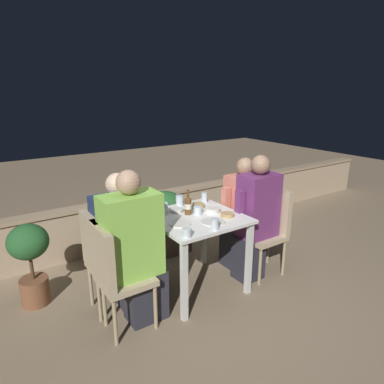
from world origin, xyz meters
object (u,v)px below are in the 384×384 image
at_px(person_green_blouse, 136,250).
at_px(chair_right_near, 268,223).
at_px(person_purple_stripe, 255,218).
at_px(potted_plant, 30,256).
at_px(person_coral_top, 241,212).
at_px(chair_right_far, 254,214).
at_px(chair_left_far, 103,256).
at_px(person_navy_jumper, 124,242).
at_px(chair_left_near, 113,269).
at_px(beer_bottle, 188,205).

bearing_deg(person_green_blouse, chair_right_near, 0.01).
xyz_separation_m(person_purple_stripe, potted_plant, (-1.99, 0.75, -0.18)).
distance_m(chair_right_near, person_coral_top, 0.32).
xyz_separation_m(chair_right_near, chair_right_far, (0.07, 0.29, 0.00)).
xyz_separation_m(person_purple_stripe, person_coral_top, (0.07, 0.29, -0.04)).
bearing_deg(chair_right_near, chair_left_far, 171.12).
xyz_separation_m(chair_right_far, potted_plant, (-2.26, 0.46, -0.07)).
xyz_separation_m(chair_left_far, person_coral_top, (1.56, 0.03, 0.06)).
bearing_deg(potted_plant, chair_left_far, -44.74).
height_order(person_navy_jumper, potted_plant, person_navy_jumper).
bearing_deg(chair_right_far, chair_right_near, -103.60).
bearing_deg(chair_left_near, chair_right_near, 0.01).
xyz_separation_m(chair_left_far, chair_right_far, (1.76, 0.03, 0.00)).
relative_size(person_green_blouse, chair_right_far, 1.44).
height_order(person_green_blouse, person_purple_stripe, person_green_blouse).
distance_m(chair_right_far, potted_plant, 2.30).
height_order(person_green_blouse, beer_bottle, person_green_blouse).
xyz_separation_m(chair_left_far, potted_plant, (-0.49, 0.49, -0.07)).
distance_m(chair_left_far, chair_right_far, 1.76).
bearing_deg(person_coral_top, chair_left_near, -169.56).
distance_m(chair_right_near, chair_right_far, 0.30).
distance_m(person_green_blouse, person_navy_jumper, 0.27).
xyz_separation_m(chair_right_near, potted_plant, (-2.18, 0.75, -0.07)).
height_order(chair_left_near, person_coral_top, person_coral_top).
bearing_deg(potted_plant, chair_right_far, -11.60).
bearing_deg(chair_left_far, person_coral_top, 0.95).
relative_size(chair_left_far, chair_right_near, 1.00).
height_order(chair_left_near, person_purple_stripe, person_purple_stripe).
distance_m(person_navy_jumper, beer_bottle, 0.68).
bearing_deg(person_coral_top, person_navy_jumper, -178.92).
bearing_deg(chair_left_near, potted_plant, 122.49).
bearing_deg(beer_bottle, person_purple_stripe, -19.31).
relative_size(person_green_blouse, chair_left_far, 1.44).
relative_size(chair_right_near, beer_bottle, 3.84).
bearing_deg(chair_right_near, beer_bottle, 164.88).
bearing_deg(beer_bottle, chair_left_near, -164.80).
distance_m(chair_left_near, person_purple_stripe, 1.51).
xyz_separation_m(person_navy_jumper, person_coral_top, (1.37, 0.03, -0.01)).
height_order(person_coral_top, potted_plant, person_coral_top).
height_order(chair_left_near, potted_plant, chair_left_near).
relative_size(chair_left_near, chair_right_near, 1.00).
height_order(person_navy_jumper, chair_right_near, person_navy_jumper).
height_order(person_purple_stripe, person_coral_top, person_purple_stripe).
bearing_deg(chair_right_near, person_purple_stripe, -180.00).
xyz_separation_m(chair_left_near, chair_right_near, (1.71, 0.00, 0.00)).
relative_size(chair_left_near, chair_right_far, 1.00).
xyz_separation_m(person_purple_stripe, chair_right_far, (0.27, 0.29, -0.10)).
bearing_deg(potted_plant, chair_right_near, -19.02).
bearing_deg(potted_plant, person_navy_jumper, -35.31).
bearing_deg(person_navy_jumper, chair_right_near, -10.03).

